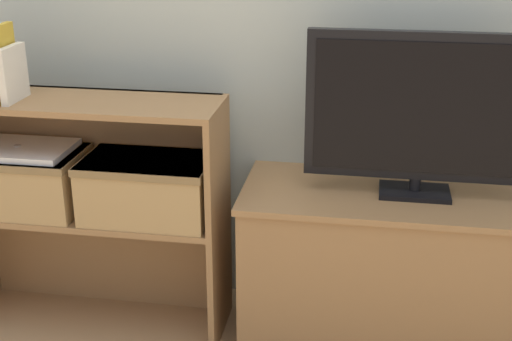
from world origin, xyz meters
TOP-DOWN VIEW (x-y plane):
  - tv_stand at (0.50, 0.21)m, footprint 1.09×0.44m
  - tv at (0.50, 0.21)m, footprint 0.70×0.14m
  - bookshelf_lower_tier at (-0.57, 0.21)m, footprint 0.92×0.30m
  - bookshelf_upper_tier at (-0.57, 0.21)m, footprint 0.92×0.30m
  - book_mustard at (-0.79, 0.10)m, footprint 0.02×0.14m
  - book_ivory at (-0.76, 0.10)m, footprint 0.02×0.15m
  - storage_basket_left at (-0.79, 0.13)m, footprint 0.42×0.27m
  - storage_basket_right at (-0.35, 0.13)m, footprint 0.42×0.27m
  - laptop at (-0.79, 0.13)m, footprint 0.35×0.23m

SIDE VIEW (x-z plane):
  - tv_stand at x=0.50m, z-range 0.00..0.53m
  - bookshelf_lower_tier at x=-0.57m, z-range 0.06..0.49m
  - storage_basket_left at x=-0.79m, z-range 0.44..0.63m
  - storage_basket_right at x=-0.35m, z-range 0.44..0.63m
  - laptop at x=-0.79m, z-range 0.62..0.65m
  - bookshelf_upper_tier at x=-0.57m, z-range 0.48..0.87m
  - tv at x=0.50m, z-range 0.55..1.06m
  - book_ivory at x=-0.76m, z-range 0.81..0.98m
  - book_mustard at x=-0.79m, z-range 0.81..1.04m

